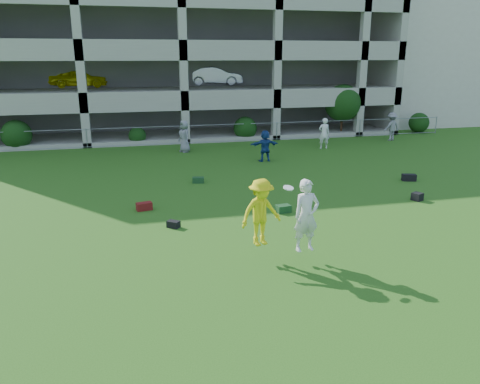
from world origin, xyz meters
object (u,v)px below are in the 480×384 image
object	(u,v)px
stucco_building	(428,60)
bystander_e	(324,133)
bystander_f	(392,127)
bystander_d	(265,146)
frisbee_contest	(275,213)
bystander_c	(184,136)
crate_d	(417,197)
parking_garage	(169,47)

from	to	relation	value
stucco_building	bystander_e	xyz separation A→B (m)	(-15.13, -12.38, -4.09)
stucco_building	bystander_f	distance (m)	15.16
bystander_d	frisbee_contest	size ratio (longest dim) A/B	0.76
bystander_c	bystander_f	bearing A→B (deg)	67.32
bystander_c	bystander_f	world-z (taller)	bystander_f
stucco_building	crate_d	bearing A→B (deg)	-124.46
bystander_d	crate_d	distance (m)	8.96
bystander_d	crate_d	xyz separation A→B (m)	(3.75, -8.11, -0.68)
bystander_e	parking_garage	xyz separation A→B (m)	(-7.88, 12.08, 5.10)
bystander_d	bystander_f	xyz separation A→B (m)	(9.86, 4.08, 0.09)
stucco_building	bystander_c	distance (m)	26.42
crate_d	bystander_c	bearing A→B (deg)	123.25
bystander_e	crate_d	world-z (taller)	bystander_e
bystander_f	stucco_building	bearing A→B (deg)	-144.57
stucco_building	bystander_f	world-z (taller)	stucco_building
bystander_e	bystander_c	bearing A→B (deg)	1.56
bystander_d	bystander_e	xyz separation A→B (m)	(4.46, 2.59, 0.09)
bystander_f	bystander_e	bearing A→B (deg)	2.65
stucco_building	crate_d	world-z (taller)	stucco_building
bystander_f	parking_garage	size ratio (longest dim) A/B	0.06
frisbee_contest	bystander_c	bearing A→B (deg)	91.83
bystander_d	parking_garage	bearing A→B (deg)	-79.84
frisbee_contest	bystander_e	bearing A→B (deg)	62.09
stucco_building	frisbee_contest	bearing A→B (deg)	-130.23
bystander_c	stucco_building	bearing A→B (deg)	90.86
bystander_c	parking_garage	xyz separation A→B (m)	(0.41, 11.23, 5.10)
bystander_e	frisbee_contest	world-z (taller)	frisbee_contest
bystander_d	bystander_c	bearing A→B (deg)	-44.92
frisbee_contest	parking_garage	distance (m)	27.19
frisbee_contest	bystander_d	bearing A→B (deg)	74.62
stucco_building	bystander_e	world-z (taller)	stucco_building
bystander_c	bystander_f	size ratio (longest dim) A/B	1.00
bystander_e	frisbee_contest	distance (m)	16.65
bystander_c	bystander_e	size ratio (longest dim) A/B	1.00
frisbee_contest	parking_garage	xyz separation A→B (m)	(-0.09, 26.79, 4.64)
bystander_d	crate_d	world-z (taller)	bystander_d
parking_garage	frisbee_contest	bearing A→B (deg)	-89.81
stucco_building	bystander_d	xyz separation A→B (m)	(-19.59, -14.97, -4.17)
bystander_c	bystander_f	distance (m)	13.71
bystander_c	bystander_d	bearing A→B (deg)	22.70
bystander_c	bystander_e	xyz separation A→B (m)	(8.29, -0.86, -0.00)
crate_d	bystander_f	bearing A→B (deg)	63.36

